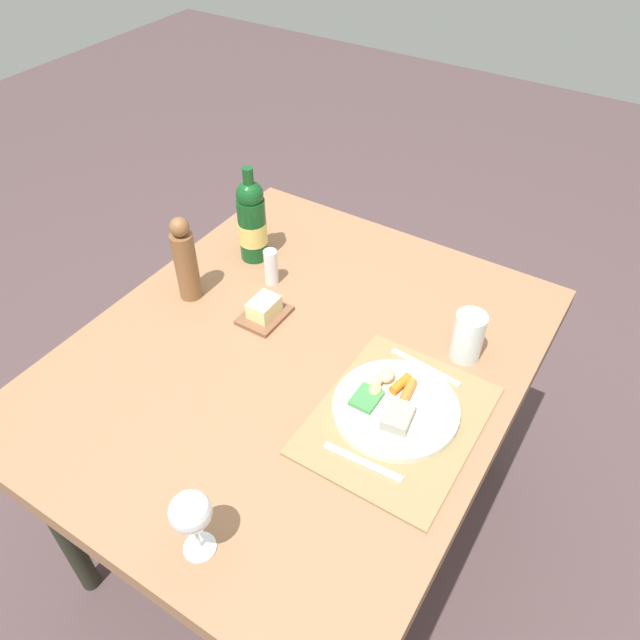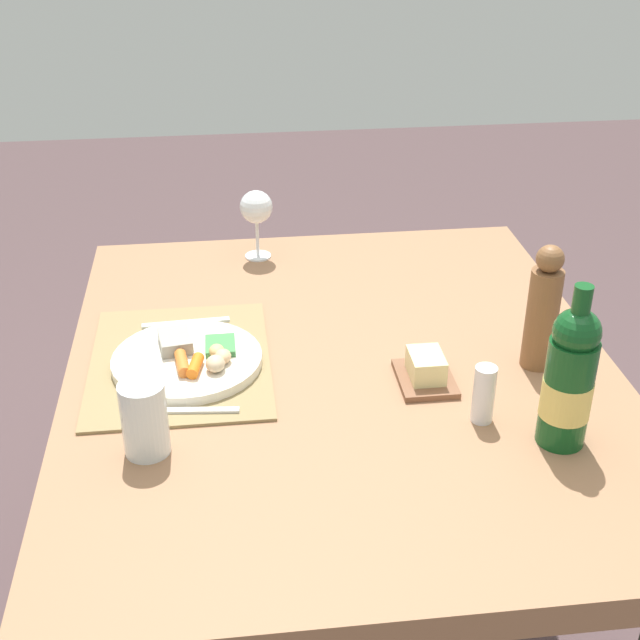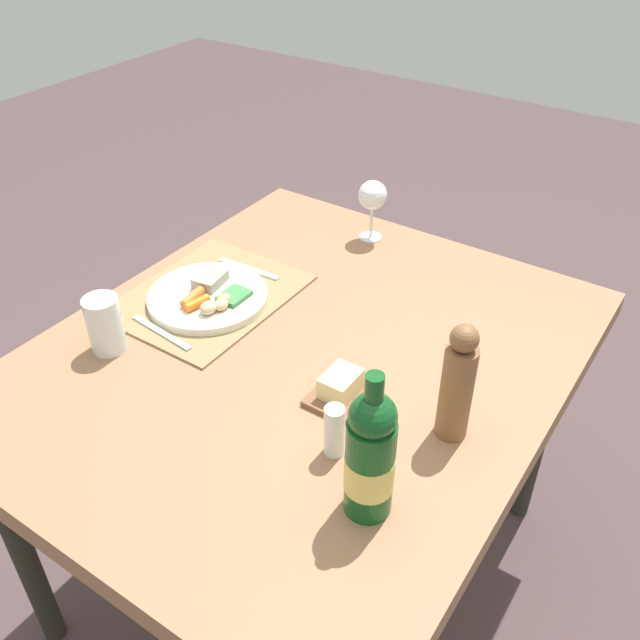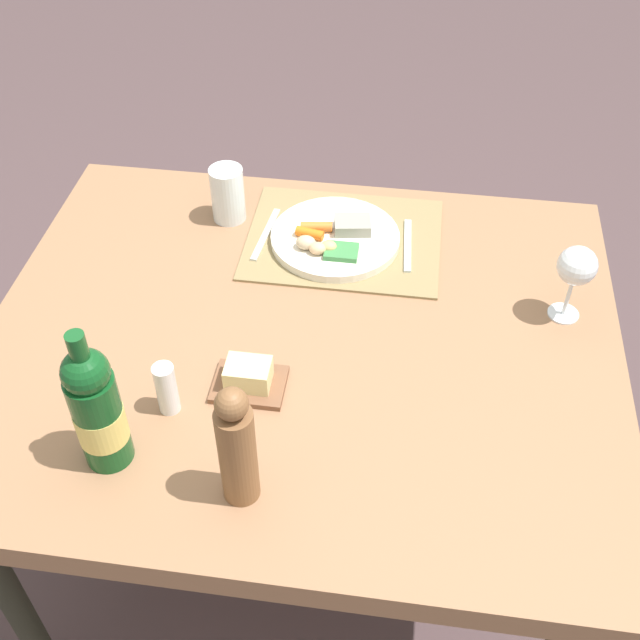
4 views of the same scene
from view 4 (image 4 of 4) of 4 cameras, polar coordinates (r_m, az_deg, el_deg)
ground_plane at (r=2.13m, az=-1.01°, el=-15.66°), size 8.00×8.00×0.00m
dining_table at (r=1.57m, az=-1.32°, el=-2.80°), size 1.22×1.03×0.76m
placemat at (r=1.74m, az=1.73°, el=5.86°), size 0.42×0.34×0.01m
dinner_plate at (r=1.71m, az=1.07°, el=5.97°), size 0.28×0.28×0.05m
fork at (r=1.72m, az=6.34°, el=5.39°), size 0.02×0.18×0.00m
knife at (r=1.74m, az=-3.94°, el=6.20°), size 0.03×0.18×0.00m
wine_bottle at (r=1.29m, az=-15.80°, el=-6.22°), size 0.08×0.08×0.28m
wine_glass at (r=1.55m, az=18.03°, el=3.60°), size 0.08×0.08×0.16m
butter_dish at (r=1.42m, az=-5.16°, el=-4.21°), size 0.13×0.10×0.06m
water_tumbler at (r=1.78m, az=-6.66°, el=8.79°), size 0.07×0.07×0.13m
salt_shaker at (r=1.38m, az=-11.01°, el=-4.88°), size 0.04×0.04×0.10m
pepper_mill at (r=1.21m, az=-6.02°, el=-9.15°), size 0.06×0.06×0.24m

